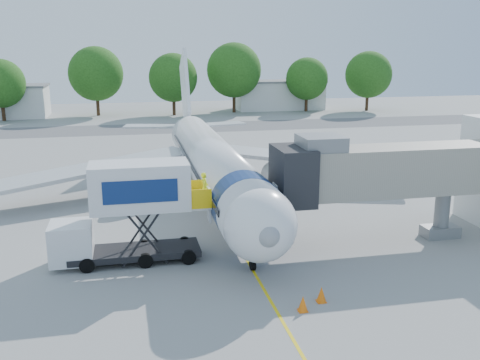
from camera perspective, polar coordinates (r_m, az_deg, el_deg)
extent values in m
plane|color=gray|center=(37.28, -2.03, -3.82)|extent=(160.00, 160.00, 0.00)
cube|color=yellow|center=(37.28, -2.03, -3.81)|extent=(0.15, 70.00, 0.01)
cube|color=#59595B|center=(78.04, -7.45, 5.52)|extent=(120.00, 10.00, 0.01)
cylinder|color=white|center=(39.36, -2.83, 1.66)|extent=(3.70, 28.00, 3.70)
sphere|color=white|center=(26.12, 2.15, -4.81)|extent=(3.70, 3.70, 3.70)
sphere|color=gray|center=(24.71, 3.03, -5.94)|extent=(1.10, 1.10, 1.10)
cone|color=white|center=(55.93, -5.65, 5.32)|extent=(3.70, 6.00, 3.70)
cube|color=white|center=(56.45, -5.87, 9.68)|extent=(0.35, 7.26, 8.29)
cube|color=#B5B7BA|center=(45.06, 7.83, 2.22)|extent=(16.17, 9.32, 1.42)
cube|color=#B5B7BA|center=(42.55, -15.65, 1.13)|extent=(16.17, 9.32, 1.42)
cylinder|color=#999BA0|center=(42.36, 4.23, 0.17)|extent=(2.10, 3.60, 2.10)
cylinder|color=#999BA0|center=(40.74, -10.80, -0.61)|extent=(2.10, 3.60, 2.10)
cube|color=black|center=(25.70, 2.32, -4.07)|extent=(2.60, 1.39, 0.81)
cylinder|color=navy|center=(28.90, 0.70, -2.93)|extent=(3.73, 2.00, 3.73)
cylinder|color=silver|center=(28.28, 1.36, -8.16)|extent=(0.16, 0.16, 1.50)
cylinder|color=black|center=(28.44, 1.35, -8.97)|extent=(0.25, 0.64, 0.64)
cylinder|color=black|center=(43.29, -0.03, -0.65)|extent=(0.35, 0.90, 0.90)
cylinder|color=black|center=(42.55, -6.90, -1.01)|extent=(0.35, 0.90, 0.90)
cube|color=#9C9586|center=(32.54, 15.95, 1.01)|extent=(13.60, 2.60, 2.80)
cube|color=black|center=(30.20, 5.66, 0.50)|extent=(2.00, 3.20, 3.20)
cube|color=slate|center=(30.35, 8.63, 3.95)|extent=(2.40, 2.40, 0.80)
cylinder|color=slate|center=(35.02, 20.72, -3.37)|extent=(0.90, 0.90, 3.00)
cube|color=slate|center=(35.36, 20.56, -5.15)|extent=(2.20, 1.20, 0.70)
cylinder|color=black|center=(34.90, 19.30, -5.30)|extent=(0.30, 0.70, 0.70)
cylinder|color=black|center=(35.85, 21.78, -5.01)|extent=(0.30, 0.70, 0.70)
cube|color=black|center=(30.00, -11.10, -7.51)|extent=(7.00, 2.30, 0.35)
cube|color=silver|center=(29.89, -17.54, -6.36)|extent=(2.20, 2.20, 2.10)
cube|color=black|center=(29.74, -17.60, -5.55)|extent=(1.90, 2.10, 0.70)
cube|color=silver|center=(28.87, -10.65, -0.62)|extent=(5.20, 2.40, 2.50)
cube|color=navy|center=(27.69, -10.58, -1.24)|extent=(3.80, 0.04, 1.20)
cube|color=silver|center=(29.42, -4.40, -2.56)|extent=(1.10, 2.20, 0.10)
cube|color=yellow|center=(28.26, -4.13, -2.09)|extent=(1.10, 0.06, 1.10)
cube|color=yellow|center=(30.27, -4.69, -1.01)|extent=(1.10, 0.06, 1.10)
cylinder|color=black|center=(29.23, -5.49, -8.21)|extent=(0.80, 0.25, 0.80)
cylinder|color=black|center=(31.17, -5.95, -6.77)|extent=(0.80, 0.25, 0.80)
cylinder|color=black|center=(29.18, -16.01, -8.75)|extent=(0.80, 0.25, 0.80)
cylinder|color=black|center=(31.13, -15.77, -7.28)|extent=(0.80, 0.25, 0.80)
imported|color=#EDFF1A|center=(29.22, -3.78, -0.83)|extent=(0.57, 0.71, 1.70)
cube|color=navy|center=(19.57, 0.19, -17.80)|extent=(2.23, 2.00, 0.34)
cylinder|color=black|center=(20.58, -3.85, -18.63)|extent=(0.71, 0.37, 0.68)
cylinder|color=black|center=(20.63, 4.14, -18.56)|extent=(0.71, 0.37, 0.68)
cone|color=orange|center=(25.39, 8.68, -11.96)|extent=(0.47, 0.47, 0.75)
cube|color=orange|center=(25.55, 8.65, -12.68)|extent=(0.43, 0.43, 0.04)
cone|color=orange|center=(24.48, 6.72, -12.96)|extent=(0.46, 0.46, 0.73)
cube|color=orange|center=(24.63, 6.69, -13.67)|extent=(0.42, 0.42, 0.04)
cube|color=silver|center=(101.34, 4.17, 8.97)|extent=(16.00, 7.00, 5.00)
cube|color=slate|center=(101.14, 4.20, 10.47)|extent=(16.40, 7.40, 0.30)
cylinder|color=#382314|center=(92.56, -23.95, 6.83)|extent=(0.56, 0.56, 3.40)
sphere|color=#1F4813|center=(92.22, -24.20, 9.39)|extent=(7.56, 7.56, 7.56)
cylinder|color=#382314|center=(94.43, -14.93, 7.88)|extent=(0.56, 0.56, 4.07)
sphere|color=#1F4813|center=(94.06, -15.13, 10.89)|extent=(9.04, 9.04, 9.04)
cylinder|color=#382314|center=(92.61, -7.06, 8.01)|extent=(0.56, 0.56, 3.68)
sphere|color=#1F4813|center=(92.25, -7.14, 10.79)|extent=(8.17, 8.17, 8.17)
cylinder|color=#382314|center=(95.89, -0.64, 8.51)|extent=(0.56, 0.56, 4.29)
sphere|color=#1F4813|center=(95.52, -0.65, 11.64)|extent=(9.54, 9.54, 9.54)
cylinder|color=#382314|center=(98.22, 7.08, 8.27)|extent=(0.56, 0.56, 3.38)
sphere|color=#1F4813|center=(97.90, 7.15, 10.68)|extent=(7.52, 7.52, 7.52)
cylinder|color=#382314|center=(101.33, 13.39, 8.28)|extent=(0.56, 0.56, 3.77)
sphere|color=#1F4813|center=(101.00, 13.54, 10.88)|extent=(8.37, 8.37, 8.37)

